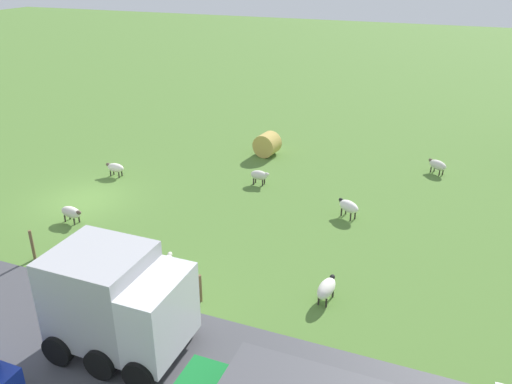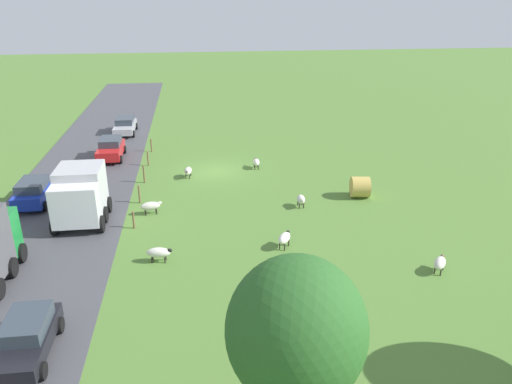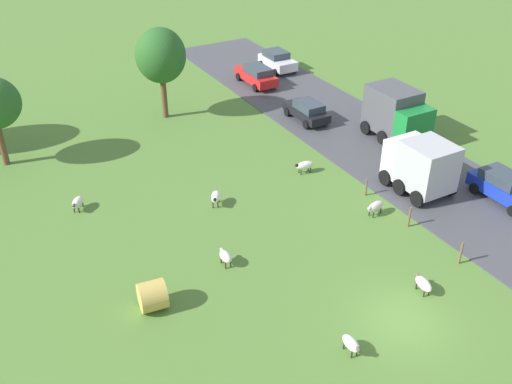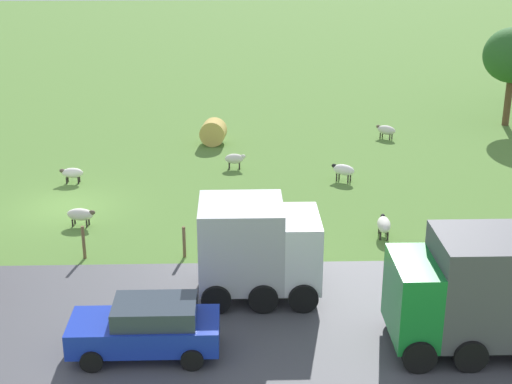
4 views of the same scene
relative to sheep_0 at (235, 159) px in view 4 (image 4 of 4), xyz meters
The scene contains 16 objects.
ground_plane 8.88m from the sheep_0, 55.82° to the right, with size 160.00×160.00×0.00m, color #517A33.
road_strip 16.58m from the sheep_0, 26.27° to the right, with size 8.00×80.00×0.06m, color #47474C.
sheep_0 is the anchor object (origin of this frame).
sheep_1 9.94m from the sheep_0, 120.50° to the left, with size 1.06×1.17×0.76m.
sheep_2 5.54m from the sheep_0, 68.93° to the left, with size 1.01×1.18×0.82m.
sheep_3 9.49m from the sheep_0, 41.69° to the right, with size 0.66×1.23×0.75m.
sheep_4 7.91m from the sheep_0, 76.30° to the right, with size 0.50×1.12×0.74m.
sheep_5 10.35m from the sheep_0, 34.45° to the left, with size 1.33×0.63×0.78m.
sheep_6 9.34m from the sheep_0, ahead, with size 1.34×0.77×0.79m.
hay_bale_0 4.39m from the sheep_0, 164.73° to the right, with size 1.38×1.38×1.19m, color tan.
fence_post_2 11.62m from the sheep_0, 28.83° to the right, with size 0.12×0.12×1.29m, color brown.
fence_post_3 10.36m from the sheep_0, 10.59° to the right, with size 0.12×0.12×1.22m, color brown.
fence_post_4 10.34m from the sheep_0, 10.01° to the left, with size 0.12×0.12×1.07m, color brown.
truck_0 18.05m from the sheep_0, 22.32° to the left, with size 2.85×4.55×3.52m.
truck_1 13.29m from the sheep_0, ahead, with size 2.83×3.92×3.25m.
car_2 16.96m from the sheep_0, ahead, with size 1.99×4.29×1.65m.
Camera 4 is at (30.74, 7.33, 12.15)m, focal length 52.92 mm.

